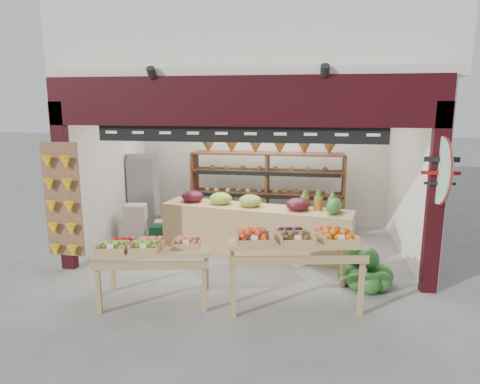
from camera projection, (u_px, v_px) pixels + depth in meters
name	position (u px, v px, depth m)	size (l,w,h in m)	color
ground	(247.00, 255.00, 7.54)	(60.00, 60.00, 0.00)	slate
shop_structure	(260.00, 36.00, 8.31)	(6.36, 5.12, 5.40)	silver
banana_board	(62.00, 203.00, 6.61)	(0.60, 0.15, 1.80)	brown
gift_sign	(440.00, 170.00, 5.64)	(0.04, 0.93, 0.92)	#C2F4DD
back_shelving	(267.00, 174.00, 8.73)	(3.12, 0.51, 1.91)	brown
refrigerator	(146.00, 190.00, 9.16)	(0.63, 0.63, 1.62)	silver
cardboard_stack	(147.00, 227.00, 8.37)	(1.05, 0.79, 0.71)	beige
mid_counter	(255.00, 228.00, 7.59)	(3.43, 1.23, 1.06)	tan
display_table_left	(148.00, 249.00, 5.68)	(1.58, 1.08, 0.94)	tan
display_table_right	(293.00, 240.00, 5.61)	(1.87, 1.26, 1.08)	tan
watermelon_pile	(366.00, 272.00, 6.21)	(0.80, 0.77, 0.58)	#1C4B19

